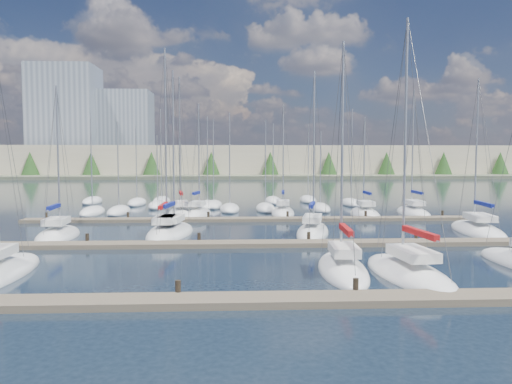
{
  "coord_description": "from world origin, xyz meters",
  "views": [
    {
      "loc": [
        -1.56,
        -19.06,
        6.31
      ],
      "look_at": [
        0.0,
        14.0,
        4.0
      ],
      "focal_mm": 35.0,
      "sensor_mm": 36.0,
      "label": 1
    }
  ],
  "objects_px": {
    "sailboat_r": "(413,213)",
    "sailboat_h": "(58,235)",
    "sailboat_i": "(166,233)",
    "sailboat_m": "(477,230)",
    "sailboat_j": "(172,232)",
    "sailboat_p": "(283,213)",
    "sailboat_q": "(365,214)",
    "sailboat_o": "(198,214)",
    "sailboat_d": "(343,269)",
    "sailboat_k": "(313,232)",
    "sailboat_n": "(181,214)",
    "sailboat_e": "(409,273)"
  },
  "relations": [
    {
      "from": "sailboat_i",
      "to": "sailboat_m",
      "type": "bearing_deg",
      "value": 0.57
    },
    {
      "from": "sailboat_h",
      "to": "sailboat_q",
      "type": "relative_size",
      "value": 1.11
    },
    {
      "from": "sailboat_r",
      "to": "sailboat_k",
      "type": "bearing_deg",
      "value": -131.94
    },
    {
      "from": "sailboat_n",
      "to": "sailboat_m",
      "type": "bearing_deg",
      "value": -35.35
    },
    {
      "from": "sailboat_h",
      "to": "sailboat_e",
      "type": "relative_size",
      "value": 0.88
    },
    {
      "from": "sailboat_r",
      "to": "sailboat_k",
      "type": "distance_m",
      "value": 19.06
    },
    {
      "from": "sailboat_e",
      "to": "sailboat_h",
      "type": "bearing_deg",
      "value": 143.65
    },
    {
      "from": "sailboat_o",
      "to": "sailboat_d",
      "type": "distance_m",
      "value": 28.8
    },
    {
      "from": "sailboat_k",
      "to": "sailboat_e",
      "type": "relative_size",
      "value": 0.98
    },
    {
      "from": "sailboat_r",
      "to": "sailboat_m",
      "type": "bearing_deg",
      "value": -84.8
    },
    {
      "from": "sailboat_e",
      "to": "sailboat_i",
      "type": "xyz_separation_m",
      "value": [
        -14.73,
        14.86,
        0.01
      ]
    },
    {
      "from": "sailboat_q",
      "to": "sailboat_d",
      "type": "relative_size",
      "value": 0.86
    },
    {
      "from": "sailboat_k",
      "to": "sailboat_m",
      "type": "height_order",
      "value": "sailboat_k"
    },
    {
      "from": "sailboat_d",
      "to": "sailboat_q",
      "type": "bearing_deg",
      "value": 76.44
    },
    {
      "from": "sailboat_r",
      "to": "sailboat_h",
      "type": "relative_size",
      "value": 1.15
    },
    {
      "from": "sailboat_k",
      "to": "sailboat_i",
      "type": "xyz_separation_m",
      "value": [
        -12.04,
        -0.08,
        0.0
      ]
    },
    {
      "from": "sailboat_n",
      "to": "sailboat_q",
      "type": "bearing_deg",
      "value": -10.49
    },
    {
      "from": "sailboat_k",
      "to": "sailboat_n",
      "type": "xyz_separation_m",
      "value": [
        -12.22,
        13.63,
        0.01
      ]
    },
    {
      "from": "sailboat_e",
      "to": "sailboat_r",
      "type": "bearing_deg",
      "value": 64.29
    },
    {
      "from": "sailboat_r",
      "to": "sailboat_e",
      "type": "height_order",
      "value": "sailboat_r"
    },
    {
      "from": "sailboat_d",
      "to": "sailboat_r",
      "type": "bearing_deg",
      "value": 66.76
    },
    {
      "from": "sailboat_p",
      "to": "sailboat_n",
      "type": "distance_m",
      "value": 11.21
    },
    {
      "from": "sailboat_i",
      "to": "sailboat_d",
      "type": "relative_size",
      "value": 1.19
    },
    {
      "from": "sailboat_p",
      "to": "sailboat_q",
      "type": "distance_m",
      "value": 8.91
    },
    {
      "from": "sailboat_m",
      "to": "sailboat_o",
      "type": "distance_m",
      "value": 27.62
    },
    {
      "from": "sailboat_i",
      "to": "sailboat_d",
      "type": "bearing_deg",
      "value": -50.1
    },
    {
      "from": "sailboat_r",
      "to": "sailboat_d",
      "type": "relative_size",
      "value": 1.09
    },
    {
      "from": "sailboat_k",
      "to": "sailboat_e",
      "type": "distance_m",
      "value": 15.18
    },
    {
      "from": "sailboat_p",
      "to": "sailboat_n",
      "type": "bearing_deg",
      "value": -171.28
    },
    {
      "from": "sailboat_i",
      "to": "sailboat_n",
      "type": "xyz_separation_m",
      "value": [
        -0.17,
        13.71,
        0.01
      ]
    },
    {
      "from": "sailboat_r",
      "to": "sailboat_i",
      "type": "bearing_deg",
      "value": -149.05
    },
    {
      "from": "sailboat_q",
      "to": "sailboat_k",
      "type": "bearing_deg",
      "value": -119.7
    },
    {
      "from": "sailboat_h",
      "to": "sailboat_m",
      "type": "xyz_separation_m",
      "value": [
        34.31,
        1.09,
        -0.01
      ]
    },
    {
      "from": "sailboat_p",
      "to": "sailboat_j",
      "type": "bearing_deg",
      "value": -121.18
    },
    {
      "from": "sailboat_r",
      "to": "sailboat_j",
      "type": "distance_m",
      "value": 28.26
    },
    {
      "from": "sailboat_o",
      "to": "sailboat_q",
      "type": "bearing_deg",
      "value": 8.41
    },
    {
      "from": "sailboat_r",
      "to": "sailboat_h",
      "type": "distance_m",
      "value": 36.73
    },
    {
      "from": "sailboat_e",
      "to": "sailboat_j",
      "type": "xyz_separation_m",
      "value": [
        -14.23,
        15.21,
        -0.0
      ]
    },
    {
      "from": "sailboat_r",
      "to": "sailboat_q",
      "type": "height_order",
      "value": "sailboat_r"
    },
    {
      "from": "sailboat_j",
      "to": "sailboat_m",
      "type": "height_order",
      "value": "sailboat_j"
    },
    {
      "from": "sailboat_o",
      "to": "sailboat_d",
      "type": "relative_size",
      "value": 0.96
    },
    {
      "from": "sailboat_p",
      "to": "sailboat_n",
      "type": "relative_size",
      "value": 0.82
    },
    {
      "from": "sailboat_h",
      "to": "sailboat_q",
      "type": "distance_m",
      "value": 31.29
    },
    {
      "from": "sailboat_j",
      "to": "sailboat_n",
      "type": "xyz_separation_m",
      "value": [
        -0.68,
        13.35,
        0.01
      ]
    },
    {
      "from": "sailboat_h",
      "to": "sailboat_j",
      "type": "relative_size",
      "value": 0.9
    },
    {
      "from": "sailboat_d",
      "to": "sailboat_k",
      "type": "bearing_deg",
      "value": 91.45
    },
    {
      "from": "sailboat_p",
      "to": "sailboat_e",
      "type": "bearing_deg",
      "value": -76.81
    },
    {
      "from": "sailboat_r",
      "to": "sailboat_o",
      "type": "bearing_deg",
      "value": -176.57
    },
    {
      "from": "sailboat_k",
      "to": "sailboat_d",
      "type": "height_order",
      "value": "sailboat_k"
    },
    {
      "from": "sailboat_k",
      "to": "sailboat_q",
      "type": "bearing_deg",
      "value": 71.4
    }
  ]
}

